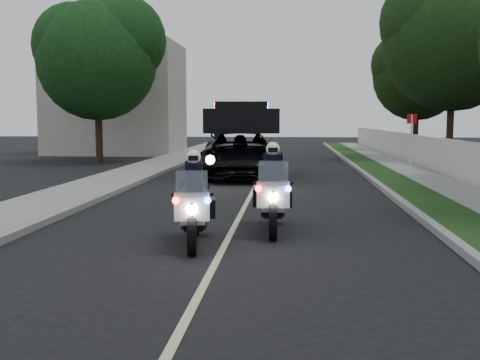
{
  "coord_description": "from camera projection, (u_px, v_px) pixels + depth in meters",
  "views": [
    {
      "loc": [
        1.17,
        -10.34,
        2.28
      ],
      "look_at": [
        0.13,
        1.47,
        1.0
      ],
      "focal_mm": 42.93,
      "sensor_mm": 36.0,
      "label": 1
    }
  ],
  "objects": [
    {
      "name": "ground",
      "position": [
        226.0,
        242.0,
        10.59
      ],
      "size": [
        120.0,
        120.0,
        0.0
      ],
      "primitive_type": "plane",
      "color": "black",
      "rests_on": "ground"
    },
    {
      "name": "curb_right",
      "position": [
        374.0,
        181.0,
        20.13
      ],
      "size": [
        0.2,
        60.0,
        0.15
      ],
      "primitive_type": "cube",
      "color": "gray",
      "rests_on": "ground"
    },
    {
      "name": "grass_verge",
      "position": [
        394.0,
        181.0,
        20.07
      ],
      "size": [
        1.2,
        60.0,
        0.16
      ],
      "primitive_type": "cube",
      "color": "#193814",
      "rests_on": "ground"
    },
    {
      "name": "sidewalk_right",
      "position": [
        432.0,
        182.0,
        19.95
      ],
      "size": [
        1.4,
        60.0,
        0.16
      ],
      "primitive_type": "cube",
      "color": "gray",
      "rests_on": "ground"
    },
    {
      "name": "property_wall",
      "position": [
        463.0,
        163.0,
        19.79
      ],
      "size": [
        0.22,
        60.0,
        1.5
      ],
      "primitive_type": "cube",
      "color": "beige",
      "rests_on": "ground"
    },
    {
      "name": "curb_left",
      "position": [
        145.0,
        179.0,
        20.84
      ],
      "size": [
        0.2,
        60.0,
        0.15
      ],
      "primitive_type": "cube",
      "color": "gray",
      "rests_on": "ground"
    },
    {
      "name": "sidewalk_left",
      "position": [
        115.0,
        179.0,
        20.94
      ],
      "size": [
        2.0,
        60.0,
        0.16
      ],
      "primitive_type": "cube",
      "color": "gray",
      "rests_on": "ground"
    },
    {
      "name": "building_far",
      "position": [
        117.0,
        99.0,
        36.84
      ],
      "size": [
        8.0,
        6.0,
        7.0
      ],
      "primitive_type": "cube",
      "color": "#A8A396",
      "rests_on": "ground"
    },
    {
      "name": "lane_marking",
      "position": [
        257.0,
        182.0,
        20.49
      ],
      "size": [
        0.12,
        50.0,
        0.01
      ],
      "primitive_type": "cube",
      "color": "#BFB78C",
      "rests_on": "ground"
    },
    {
      "name": "police_moto_left",
      "position": [
        194.0,
        244.0,
        10.43
      ],
      "size": [
        0.97,
        2.1,
        1.72
      ],
      "primitive_type": null,
      "rotation": [
        0.0,
        0.0,
        0.13
      ],
      "color": "silver",
      "rests_on": "ground"
    },
    {
      "name": "police_moto_right",
      "position": [
        272.0,
        231.0,
        11.67
      ],
      "size": [
        0.83,
        2.15,
        1.81
      ],
      "primitive_type": null,
      "rotation": [
        0.0,
        0.0,
        0.04
      ],
      "color": "silver",
      "rests_on": "ground"
    },
    {
      "name": "police_suv",
      "position": [
        240.0,
        177.0,
        22.41
      ],
      "size": [
        3.58,
        6.63,
        3.09
      ],
      "primitive_type": "imported",
      "rotation": [
        0.0,
        0.0,
        0.1
      ],
      "color": "black",
      "rests_on": "ground"
    },
    {
      "name": "bicycle",
      "position": [
        217.0,
        163.0,
        29.36
      ],
      "size": [
        0.67,
        1.69,
        0.87
      ],
      "primitive_type": "imported",
      "rotation": [
        0.0,
        0.0,
        -0.06
      ],
      "color": "black",
      "rests_on": "ground"
    },
    {
      "name": "cyclist",
      "position": [
        217.0,
        163.0,
        29.36
      ],
      "size": [
        0.7,
        0.49,
        1.85
      ],
      "primitive_type": "imported",
      "rotation": [
        0.0,
        0.0,
        3.21
      ],
      "color": "black",
      "rests_on": "ground"
    },
    {
      "name": "sign_post",
      "position": [
        410.0,
        175.0,
        23.16
      ],
      "size": [
        0.43,
        0.43,
        2.53
      ],
      "primitive_type": null,
      "rotation": [
        0.0,
        0.0,
        -0.09
      ],
      "color": "red",
      "rests_on": "ground"
    },
    {
      "name": "tree_right_d",
      "position": [
        449.0,
        162.0,
        30.29
      ],
      "size": [
        9.64,
        9.64,
        12.19
      ],
      "primitive_type": null,
      "rotation": [
        0.0,
        0.0,
        0.41
      ],
      "color": "#193812",
      "rests_on": "ground"
    },
    {
      "name": "tree_right_e",
      "position": [
        415.0,
        152.0,
        38.67
      ],
      "size": [
        7.34,
        7.34,
        9.86
      ],
      "primitive_type": null,
      "rotation": [
        0.0,
        0.0,
        -0.28
      ],
      "color": "black",
      "rests_on": "ground"
    },
    {
      "name": "tree_left_near",
      "position": [
        100.0,
        163.0,
        29.41
      ],
      "size": [
        7.05,
        7.05,
        10.03
      ],
      "primitive_type": null,
      "rotation": [
        0.0,
        0.0,
        -0.19
      ],
      "color": "#153F15",
      "rests_on": "ground"
    }
  ]
}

